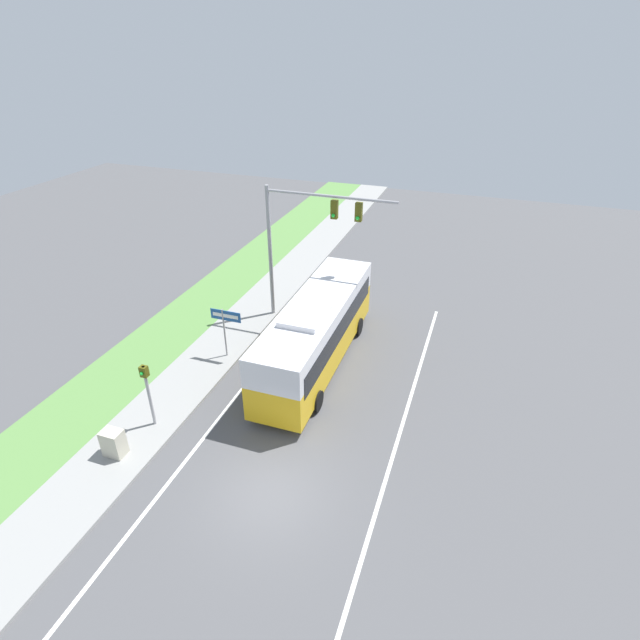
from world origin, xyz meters
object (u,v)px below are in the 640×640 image
object	(u,v)px
pedestrian_signal	(147,386)
utility_cabinet	(114,443)
bus	(317,329)
signal_gantry	(304,230)
street_sign	(225,323)

from	to	relation	value
pedestrian_signal	utility_cabinet	bearing A→B (deg)	-100.82
utility_cabinet	bus	bearing A→B (deg)	58.52
bus	pedestrian_signal	world-z (taller)	bus
bus	utility_cabinet	distance (m)	9.71
signal_gantry	bus	bearing A→B (deg)	-61.68
bus	utility_cabinet	size ratio (longest dim) A/B	9.70
bus	signal_gantry	distance (m)	5.33
bus	street_sign	world-z (taller)	bus
bus	pedestrian_signal	size ratio (longest dim) A/B	3.59
street_sign	utility_cabinet	distance (m)	7.40
signal_gantry	utility_cabinet	distance (m)	13.10
pedestrian_signal	bus	bearing A→B (deg)	53.56
street_sign	utility_cabinet	size ratio (longest dim) A/B	2.48
bus	signal_gantry	size ratio (longest dim) A/B	1.43
utility_cabinet	street_sign	bearing A→B (deg)	83.61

